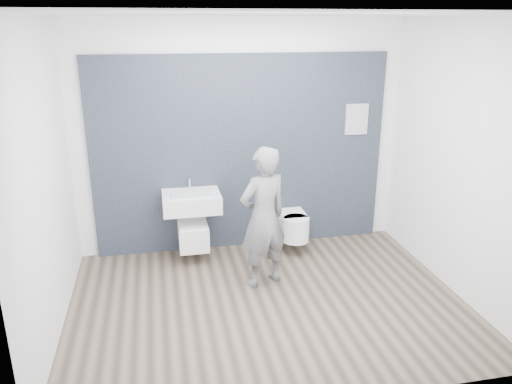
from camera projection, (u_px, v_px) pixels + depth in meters
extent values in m
plane|color=brown|center=(268.00, 302.00, 5.13)|extent=(4.00, 4.00, 0.00)
plane|color=white|center=(241.00, 138.00, 6.07)|extent=(4.00, 0.00, 4.00)
plane|color=white|center=(320.00, 235.00, 3.29)|extent=(4.00, 0.00, 4.00)
plane|color=white|center=(43.00, 185.00, 4.30)|extent=(0.00, 3.00, 3.00)
plane|color=white|center=(460.00, 161.00, 5.06)|extent=(0.00, 3.00, 3.00)
plane|color=white|center=(270.00, 14.00, 4.23)|extent=(4.00, 4.00, 0.00)
cube|color=black|center=(243.00, 244.00, 6.50)|extent=(3.60, 0.06, 2.40)
cube|color=white|center=(192.00, 202.00, 5.87)|extent=(0.67, 0.51, 0.20)
cube|color=silver|center=(191.00, 194.00, 5.82)|extent=(0.47, 0.34, 0.03)
cylinder|color=silver|center=(190.00, 182.00, 5.99)|extent=(0.02, 0.02, 0.17)
cylinder|color=silver|center=(190.00, 177.00, 5.92)|extent=(0.02, 0.11, 0.02)
cylinder|color=silver|center=(191.00, 208.00, 6.14)|extent=(0.04, 0.04, 0.13)
cube|color=white|center=(193.00, 235.00, 6.01)|extent=(0.35, 0.51, 0.29)
cylinder|color=silver|center=(193.00, 226.00, 5.93)|extent=(0.25, 0.25, 0.03)
cube|color=white|center=(193.00, 223.00, 5.92)|extent=(0.33, 0.40, 0.02)
cube|color=white|center=(191.00, 207.00, 6.00)|extent=(0.33, 0.22, 0.32)
cube|color=silver|center=(192.00, 235.00, 6.25)|extent=(0.09, 0.06, 0.08)
cube|color=white|center=(291.00, 224.00, 6.30)|extent=(0.33, 0.39, 0.28)
cylinder|color=white|center=(296.00, 230.00, 6.12)|extent=(0.33, 0.33, 0.28)
cube|color=white|center=(292.00, 214.00, 6.23)|extent=(0.31, 0.37, 0.03)
cylinder|color=white|center=(296.00, 219.00, 6.05)|extent=(0.31, 0.31, 0.03)
cube|color=silver|center=(288.00, 226.00, 6.48)|extent=(0.09, 0.06, 0.08)
cube|color=white|center=(349.00, 236.00, 6.73)|extent=(0.29, 0.03, 0.38)
imported|color=slate|center=(263.00, 218.00, 5.27)|extent=(0.66, 0.55, 1.55)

